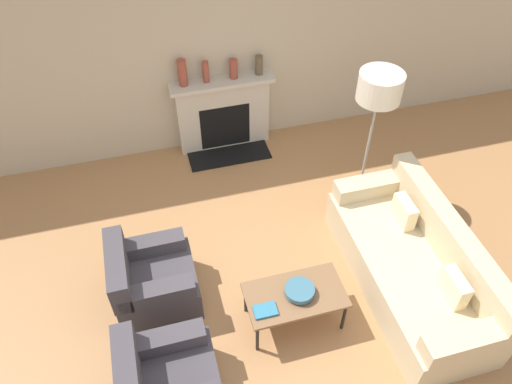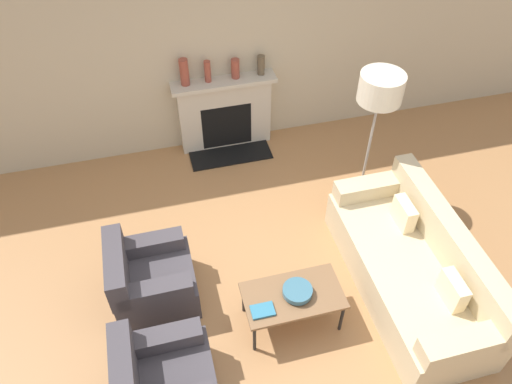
{
  "view_description": "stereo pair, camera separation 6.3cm",
  "coord_description": "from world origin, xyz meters",
  "px_view_note": "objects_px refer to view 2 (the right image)",
  "views": [
    {
      "loc": [
        -1.0,
        -2.58,
        4.36
      ],
      "look_at": [
        0.04,
        1.21,
        0.45
      ],
      "focal_mm": 35.0,
      "sensor_mm": 36.0,
      "label": 1
    },
    {
      "loc": [
        -0.94,
        -2.59,
        4.36
      ],
      "look_at": [
        0.04,
        1.21,
        0.45
      ],
      "focal_mm": 35.0,
      "sensor_mm": 36.0,
      "label": 2
    }
  ],
  "objects_px": {
    "coffee_table": "(293,297)",
    "bowl": "(297,291)",
    "armchair_far": "(149,279)",
    "mantel_vase_center_left": "(208,71)",
    "couch": "(413,268)",
    "mantel_vase_left": "(184,72)",
    "mantel_vase_right": "(261,65)",
    "fireplace": "(225,114)",
    "mantel_vase_center_right": "(235,69)",
    "floor_lamp": "(379,96)",
    "book": "(263,310)",
    "armchair_near": "(163,382)"
  },
  "relations": [
    {
      "from": "coffee_table",
      "to": "bowl",
      "type": "distance_m",
      "value": 0.09
    },
    {
      "from": "armchair_far",
      "to": "mantel_vase_center_left",
      "type": "xyz_separation_m",
      "value": [
        1.06,
        2.24,
        0.85
      ]
    },
    {
      "from": "couch",
      "to": "mantel_vase_left",
      "type": "distance_m",
      "value": 3.41
    },
    {
      "from": "coffee_table",
      "to": "mantel_vase_right",
      "type": "height_order",
      "value": "mantel_vase_right"
    },
    {
      "from": "fireplace",
      "to": "mantel_vase_center_right",
      "type": "relative_size",
      "value": 5.3
    },
    {
      "from": "coffee_table",
      "to": "floor_lamp",
      "type": "bearing_deg",
      "value": 47.34
    },
    {
      "from": "book",
      "to": "armchair_far",
      "type": "bearing_deg",
      "value": 144.6
    },
    {
      "from": "armchair_far",
      "to": "book",
      "type": "height_order",
      "value": "armchair_far"
    },
    {
      "from": "armchair_far",
      "to": "mantel_vase_left",
      "type": "height_order",
      "value": "mantel_vase_left"
    },
    {
      "from": "armchair_far",
      "to": "floor_lamp",
      "type": "distance_m",
      "value": 2.98
    },
    {
      "from": "fireplace",
      "to": "bowl",
      "type": "xyz_separation_m",
      "value": [
        0.08,
        -2.84,
        -0.01
      ]
    },
    {
      "from": "armchair_near",
      "to": "bowl",
      "type": "bearing_deg",
      "value": -70.71
    },
    {
      "from": "fireplace",
      "to": "bowl",
      "type": "distance_m",
      "value": 2.84
    },
    {
      "from": "couch",
      "to": "armchair_far",
      "type": "bearing_deg",
      "value": -101.64
    },
    {
      "from": "armchair_near",
      "to": "mantel_vase_right",
      "type": "relative_size",
      "value": 3.2
    },
    {
      "from": "mantel_vase_center_right",
      "to": "fireplace",
      "type": "bearing_deg",
      "value": -174.6
    },
    {
      "from": "coffee_table",
      "to": "mantel_vase_center_right",
      "type": "bearing_deg",
      "value": 87.6
    },
    {
      "from": "armchair_far",
      "to": "book",
      "type": "bearing_deg",
      "value": -126.25
    },
    {
      "from": "floor_lamp",
      "to": "mantel_vase_center_left",
      "type": "relative_size",
      "value": 6.18
    },
    {
      "from": "book",
      "to": "mantel_vase_left",
      "type": "height_order",
      "value": "mantel_vase_left"
    },
    {
      "from": "armchair_far",
      "to": "bowl",
      "type": "xyz_separation_m",
      "value": [
        1.32,
        -0.61,
        0.18
      ]
    },
    {
      "from": "bowl",
      "to": "mantel_vase_right",
      "type": "xyz_separation_m",
      "value": [
        0.41,
        2.85,
        0.65
      ]
    },
    {
      "from": "fireplace",
      "to": "armchair_far",
      "type": "distance_m",
      "value": 2.55
    },
    {
      "from": "couch",
      "to": "fireplace",
      "type": "bearing_deg",
      "value": -154.19
    },
    {
      "from": "mantel_vase_center_right",
      "to": "floor_lamp",
      "type": "bearing_deg",
      "value": -49.2
    },
    {
      "from": "couch",
      "to": "book",
      "type": "bearing_deg",
      "value": -83.73
    },
    {
      "from": "coffee_table",
      "to": "bowl",
      "type": "bearing_deg",
      "value": -3.97
    },
    {
      "from": "couch",
      "to": "mantel_vase_right",
      "type": "bearing_deg",
      "value": -163.08
    },
    {
      "from": "floor_lamp",
      "to": "mantel_vase_center_right",
      "type": "relative_size",
      "value": 6.84
    },
    {
      "from": "armchair_near",
      "to": "mantel_vase_right",
      "type": "xyz_separation_m",
      "value": [
        1.73,
        3.31,
        0.84
      ]
    },
    {
      "from": "armchair_near",
      "to": "book",
      "type": "height_order",
      "value": "armchair_near"
    },
    {
      "from": "mantel_vase_center_right",
      "to": "mantel_vase_right",
      "type": "relative_size",
      "value": 1.0
    },
    {
      "from": "armchair_far",
      "to": "mantel_vase_center_right",
      "type": "relative_size",
      "value": 3.19
    },
    {
      "from": "book",
      "to": "mantel_vase_left",
      "type": "xyz_separation_m",
      "value": [
        -0.19,
        2.95,
        0.73
      ]
    },
    {
      "from": "mantel_vase_center_left",
      "to": "bowl",
      "type": "bearing_deg",
      "value": -84.72
    },
    {
      "from": "book",
      "to": "floor_lamp",
      "type": "bearing_deg",
      "value": 43.94
    },
    {
      "from": "floor_lamp",
      "to": "mantel_vase_center_left",
      "type": "height_order",
      "value": "floor_lamp"
    },
    {
      "from": "couch",
      "to": "armchair_far",
      "type": "relative_size",
      "value": 2.71
    },
    {
      "from": "couch",
      "to": "book",
      "type": "xyz_separation_m",
      "value": [
        -1.61,
        -0.18,
        0.13
      ]
    },
    {
      "from": "couch",
      "to": "mantel_vase_center_right",
      "type": "relative_size",
      "value": 8.64
    },
    {
      "from": "armchair_far",
      "to": "mantel_vase_left",
      "type": "relative_size",
      "value": 2.34
    },
    {
      "from": "coffee_table",
      "to": "mantel_vase_center_left",
      "type": "distance_m",
      "value": 2.95
    },
    {
      "from": "armchair_near",
      "to": "mantel_vase_center_right",
      "type": "height_order",
      "value": "mantel_vase_center_right"
    },
    {
      "from": "couch",
      "to": "coffee_table",
      "type": "height_order",
      "value": "couch"
    },
    {
      "from": "armchair_near",
      "to": "book",
      "type": "relative_size",
      "value": 3.7
    },
    {
      "from": "fireplace",
      "to": "mantel_vase_left",
      "type": "bearing_deg",
      "value": 178.06
    },
    {
      "from": "bowl",
      "to": "armchair_far",
      "type": "bearing_deg",
      "value": 155.21
    },
    {
      "from": "bowl",
      "to": "book",
      "type": "height_order",
      "value": "bowl"
    },
    {
      "from": "armchair_near",
      "to": "floor_lamp",
      "type": "relative_size",
      "value": 0.47
    },
    {
      "from": "coffee_table",
      "to": "mantel_vase_center_right",
      "type": "distance_m",
      "value": 2.95
    }
  ]
}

